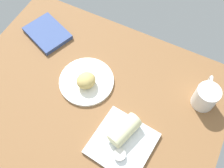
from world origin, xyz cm
name	(u,v)px	position (x,y,z in cm)	size (l,w,h in cm)	color
dining_table	(87,106)	(0.00, 0.00, 2.00)	(110.00, 90.00, 4.00)	brown
round_plate	(87,81)	(-4.90, 9.00, 4.70)	(23.54, 23.54, 1.40)	white
scone_pastry	(86,81)	(-3.92, 7.46, 8.48)	(8.13, 7.49, 6.17)	tan
square_plate	(122,143)	(20.58, -8.55, 4.80)	(22.04, 22.04, 1.60)	white
sauce_cup	(120,155)	(21.80, -13.36, 6.73)	(4.49, 4.49, 2.08)	silver
breakfast_wrap	(125,130)	(19.60, -4.71, 8.76)	(6.33, 6.33, 12.79)	beige
book_stack	(47,33)	(-34.61, 23.34, 5.05)	(24.28, 21.41, 2.11)	#33477F
coffee_mug	(206,96)	(42.45, 22.53, 9.27)	(9.36, 14.78, 10.33)	white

